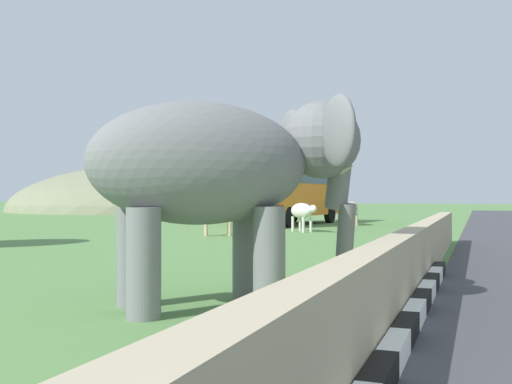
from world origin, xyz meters
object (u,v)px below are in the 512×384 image
object	(u,v)px
elephant	(225,168)
cow_near	(219,213)
person_handler	(273,233)
cow_mid	(351,208)
bus_orange	(290,185)
cow_far	(302,211)

from	to	relation	value
elephant	cow_near	size ratio (longest dim) A/B	2.11
person_handler	cow_mid	bearing A→B (deg)	8.12
bus_orange	cow_far	xyz separation A→B (m)	(-5.80, -2.34, -1.21)
cow_mid	cow_far	world-z (taller)	same
elephant	person_handler	bearing A→B (deg)	-5.50
elephant	bus_orange	distance (m)	23.25
bus_orange	cow_far	world-z (taller)	bus_orange
cow_mid	cow_far	size ratio (longest dim) A/B	1.15
cow_near	cow_mid	bearing A→B (deg)	-17.79
bus_orange	person_handler	bearing A→B (deg)	-163.40
bus_orange	cow_near	world-z (taller)	bus_orange
elephant	cow_far	size ratio (longest dim) A/B	2.35
elephant	person_handler	size ratio (longest dim) A/B	2.35
cow_near	cow_mid	size ratio (longest dim) A/B	0.97
cow_mid	cow_far	distance (m)	6.25
bus_orange	cow_near	bearing A→B (deg)	-179.64
elephant	cow_mid	xyz separation A→B (m)	(22.83, 2.88, -1.07)
cow_near	cow_mid	distance (m)	10.23
elephant	cow_far	distance (m)	17.08
cow_near	cow_mid	world-z (taller)	same
elephant	cow_near	world-z (taller)	elephant
person_handler	cow_mid	world-z (taller)	person_handler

